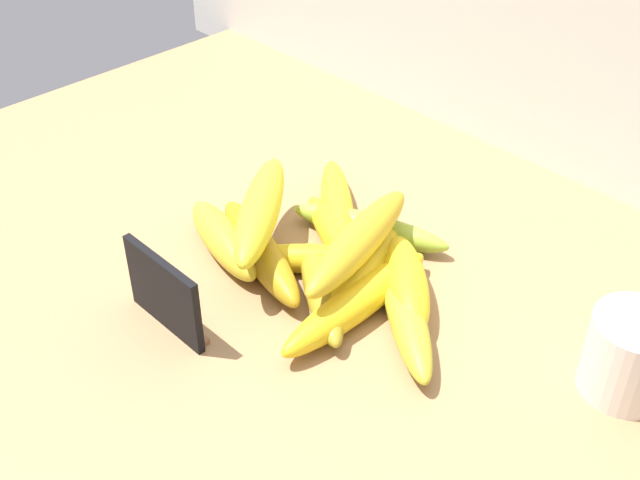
% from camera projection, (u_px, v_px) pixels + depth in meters
% --- Properties ---
extents(counter_top, '(1.10, 0.76, 0.03)m').
position_uv_depth(counter_top, '(277.00, 273.00, 0.90)').
color(counter_top, '#9E774D').
rests_on(counter_top, ground).
extents(chalkboard_sign, '(0.11, 0.02, 0.08)m').
position_uv_depth(chalkboard_sign, '(164.00, 295.00, 0.79)').
color(chalkboard_sign, black).
rests_on(chalkboard_sign, counter_top).
extents(coffee_mug, '(0.10, 0.08, 0.08)m').
position_uv_depth(coffee_mug, '(634.00, 357.00, 0.72)').
color(coffee_mug, silver).
rests_on(coffee_mug, counter_top).
extents(banana_0, '(0.19, 0.10, 0.03)m').
position_uv_depth(banana_0, '(369.00, 228.00, 0.91)').
color(banana_0, '#97B837').
rests_on(banana_0, counter_top).
extents(banana_1, '(0.20, 0.10, 0.04)m').
position_uv_depth(banana_1, '(260.00, 251.00, 0.88)').
color(banana_1, '#A88217').
rests_on(banana_1, counter_top).
extents(banana_2, '(0.18, 0.16, 0.04)m').
position_uv_depth(banana_2, '(338.00, 209.00, 0.94)').
color(banana_2, yellow).
rests_on(banana_2, counter_top).
extents(banana_3, '(0.14, 0.13, 0.04)m').
position_uv_depth(banana_3, '(406.00, 283.00, 0.83)').
color(banana_3, yellow).
rests_on(banana_3, counter_top).
extents(banana_4, '(0.16, 0.15, 0.03)m').
position_uv_depth(banana_4, '(318.00, 259.00, 0.87)').
color(banana_4, gold).
rests_on(banana_4, counter_top).
extents(banana_5, '(0.18, 0.15, 0.04)m').
position_uv_depth(banana_5, '(405.00, 311.00, 0.80)').
color(banana_5, gold).
rests_on(banana_5, counter_top).
extents(banana_6, '(0.15, 0.12, 0.03)m').
position_uv_depth(banana_6, '(321.00, 292.00, 0.83)').
color(banana_6, '#A28A21').
rests_on(banana_6, counter_top).
extents(banana_7, '(0.05, 0.21, 0.04)m').
position_uv_depth(banana_7, '(359.00, 300.00, 0.81)').
color(banana_7, yellow).
rests_on(banana_7, counter_top).
extents(banana_8, '(0.09, 0.17, 0.04)m').
position_uv_depth(banana_8, '(363.00, 273.00, 0.85)').
color(banana_8, yellow).
rests_on(banana_8, counter_top).
extents(banana_9, '(0.16, 0.08, 0.04)m').
position_uv_depth(banana_9, '(224.00, 239.00, 0.89)').
color(banana_9, gold).
rests_on(banana_9, counter_top).
extents(banana_10, '(0.19, 0.11, 0.03)m').
position_uv_depth(banana_10, '(340.00, 244.00, 0.89)').
color(banana_10, gold).
rests_on(banana_10, counter_top).
extents(banana_11, '(0.09, 0.20, 0.04)m').
position_uv_depth(banana_11, '(359.00, 241.00, 0.82)').
color(banana_11, gold).
rests_on(banana_11, banana_8).
extents(banana_12, '(0.16, 0.18, 0.04)m').
position_uv_depth(banana_12, '(260.00, 210.00, 0.87)').
color(banana_12, yellow).
rests_on(banana_12, banana_1).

